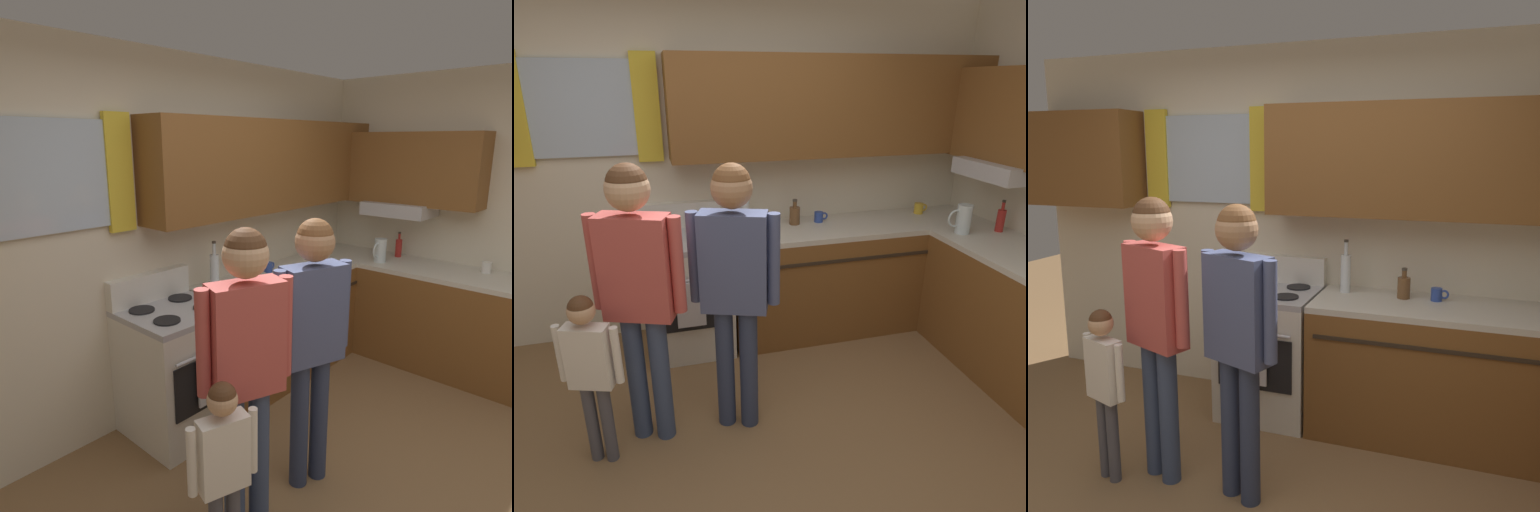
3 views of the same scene
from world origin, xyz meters
TOP-DOWN VIEW (x-y plane):
  - back_wall_unit at (0.10, 1.82)m, footprint 4.60×0.42m
  - kitchen_counter_run at (1.54, 1.11)m, footprint 2.15×2.11m
  - stove_oven at (-0.19, 1.54)m, footprint 0.64×0.67m
  - bottle_sauce_red at (2.17, 1.06)m, footprint 0.06×0.06m
  - bottle_squat_brown at (0.71, 1.65)m, footprint 0.08×0.08m
  - bottle_tall_clear at (0.31, 1.68)m, footprint 0.07×0.07m
  - mug_ceramic_white at (2.15, 0.25)m, footprint 0.13×0.08m
  - mug_mustard_yellow at (1.85, 1.67)m, footprint 0.12×0.08m
  - mug_cobalt_blue at (0.92, 1.66)m, footprint 0.11×0.07m
  - water_pitcher at (1.86, 1.10)m, footprint 0.19×0.11m
  - adult_holding_child at (-0.50, 0.58)m, footprint 0.48×0.27m
  - adult_in_plaid at (0.01, 0.55)m, footprint 0.47×0.27m
  - small_child at (-0.78, 0.46)m, footprint 0.32×0.16m

SIDE VIEW (x-z plane):
  - kitchen_counter_run at x=1.54m, z-range 0.00..0.90m
  - stove_oven at x=-0.19m, z-range -0.08..1.02m
  - small_child at x=-0.78m, z-range 0.13..1.14m
  - mug_cobalt_blue at x=0.92m, z-range 0.90..0.99m
  - mug_mustard_yellow at x=1.85m, z-range 0.90..0.99m
  - mug_ceramic_white at x=2.15m, z-range 0.90..1.00m
  - bottle_squat_brown at x=0.71m, z-range 0.87..1.08m
  - bottle_sauce_red at x=2.17m, z-range 0.87..1.12m
  - adult_in_plaid at x=0.01m, z-range 0.21..1.81m
  - water_pitcher at x=1.86m, z-range 0.90..1.12m
  - adult_holding_child at x=-0.50m, z-range 0.21..1.83m
  - bottle_tall_clear at x=0.31m, z-range 0.86..1.22m
  - back_wall_unit at x=0.10m, z-range 0.20..2.80m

